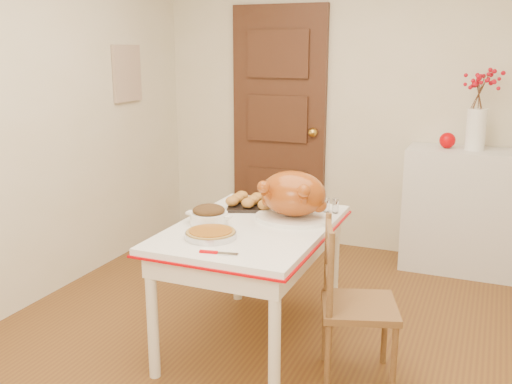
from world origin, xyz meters
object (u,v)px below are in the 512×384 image
at_px(sideboard, 469,211).
at_px(pumpkin_pie, 211,233).
at_px(kitchen_table, 253,285).
at_px(turkey_platter, 293,196).
at_px(chair_oak, 359,303).

distance_m(sideboard, pumpkin_pie, 2.35).
distance_m(kitchen_table, turkey_platter, 0.57).
xyz_separation_m(sideboard, chair_oak, (-0.43, -1.84, -0.05)).
xyz_separation_m(sideboard, turkey_platter, (-0.90, -1.53, 0.40)).
distance_m(sideboard, turkey_platter, 1.82).
distance_m(turkey_platter, pumpkin_pie, 0.57).
height_order(sideboard, pumpkin_pie, sideboard).
bearing_deg(pumpkin_pie, sideboard, 59.28).
distance_m(chair_oak, turkey_platter, 0.72).
relative_size(chair_oak, pumpkin_pie, 3.18).
bearing_deg(kitchen_table, sideboard, 57.72).
bearing_deg(pumpkin_pie, turkey_platter, 58.90).
height_order(chair_oak, pumpkin_pie, chair_oak).
relative_size(kitchen_table, turkey_platter, 2.74).
xyz_separation_m(turkey_platter, pumpkin_pie, (-0.29, -0.48, -0.11)).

